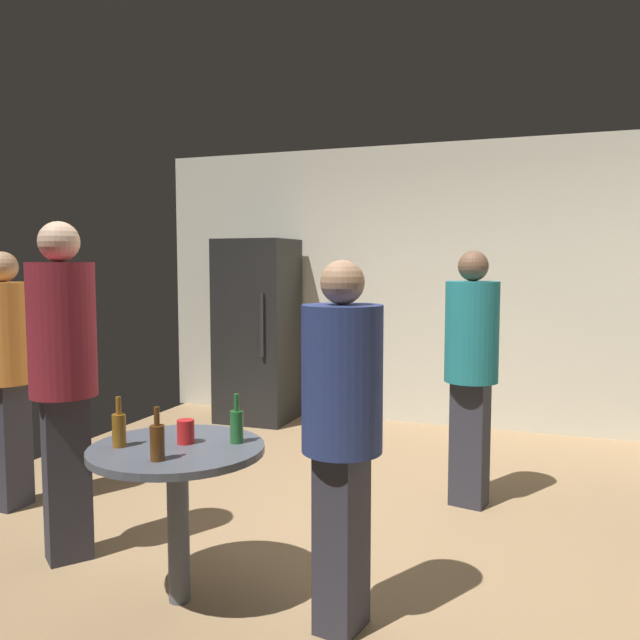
% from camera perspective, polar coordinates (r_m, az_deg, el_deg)
% --- Properties ---
extents(ground_plane, '(5.20, 5.20, 0.10)m').
position_cam_1_polar(ground_plane, '(4.19, 0.54, -17.71)').
color(ground_plane, '#9E7C56').
extents(wall_back, '(5.32, 0.06, 2.70)m').
position_cam_1_polar(wall_back, '(6.41, 8.40, 3.00)').
color(wall_back, beige).
rests_on(wall_back, ground_plane).
extents(refrigerator, '(0.70, 0.68, 1.80)m').
position_cam_1_polar(refrigerator, '(6.51, -5.47, -0.91)').
color(refrigerator, black).
rests_on(refrigerator, ground_plane).
extents(foreground_table, '(0.80, 0.80, 0.73)m').
position_cam_1_polar(foreground_table, '(3.13, -12.36, -12.55)').
color(foreground_table, '#4C515B').
rests_on(foreground_table, ground_plane).
extents(beer_bottle_amber, '(0.06, 0.06, 0.23)m').
position_cam_1_polar(beer_bottle_amber, '(3.13, -17.15, -9.06)').
color(beer_bottle_amber, '#8C5919').
rests_on(beer_bottle_amber, foreground_table).
extents(beer_bottle_brown, '(0.06, 0.06, 0.23)m').
position_cam_1_polar(beer_bottle_brown, '(2.88, -14.03, -10.22)').
color(beer_bottle_brown, '#593314').
rests_on(beer_bottle_brown, foreground_table).
extents(beer_bottle_green, '(0.06, 0.06, 0.23)m').
position_cam_1_polar(beer_bottle_green, '(3.08, -7.30, -9.09)').
color(beer_bottle_green, '#26662D').
rests_on(beer_bottle_green, foreground_table).
extents(plastic_cup_red, '(0.08, 0.08, 0.11)m').
position_cam_1_polar(plastic_cup_red, '(3.12, -11.66, -9.53)').
color(plastic_cup_red, red).
rests_on(plastic_cup_red, foreground_table).
extents(person_in_orange_shirt, '(0.36, 0.36, 1.64)m').
position_cam_1_polar(person_in_orange_shirt, '(4.59, -25.74, -3.14)').
color(person_in_orange_shirt, '#2D2D38').
rests_on(person_in_orange_shirt, ground_plane).
extents(person_in_navy_shirt, '(0.39, 0.39, 1.58)m').
position_cam_1_polar(person_in_navy_shirt, '(2.76, 1.94, -8.56)').
color(person_in_navy_shirt, '#2D2D38').
rests_on(person_in_navy_shirt, ground_plane).
extents(person_in_maroon_shirt, '(0.48, 0.48, 1.78)m').
position_cam_1_polar(person_in_maroon_shirt, '(3.64, -21.53, -3.57)').
color(person_in_maroon_shirt, '#2D2D38').
rests_on(person_in_maroon_shirt, ground_plane).
extents(person_in_teal_shirt, '(0.41, 0.41, 1.65)m').
position_cam_1_polar(person_in_teal_shirt, '(4.28, 13.09, -3.28)').
color(person_in_teal_shirt, '#2D2D38').
rests_on(person_in_teal_shirt, ground_plane).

